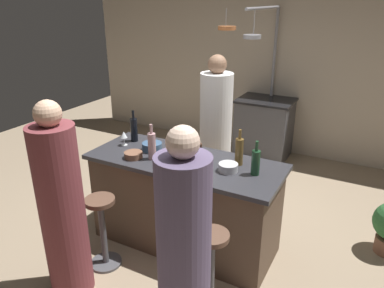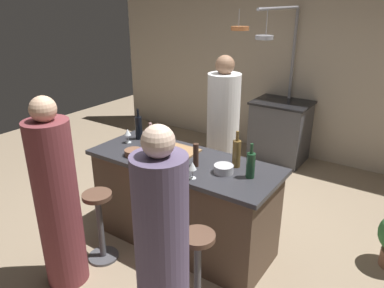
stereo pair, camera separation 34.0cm
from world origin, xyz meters
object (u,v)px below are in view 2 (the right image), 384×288
at_px(wine_bottle_amber, 237,153).
at_px(bar_stool_left, 100,223).
at_px(guest_left, 58,202).
at_px(mixing_bowl_blue, 154,145).
at_px(guest_right, 162,255).
at_px(bar_stool_right, 197,268).
at_px(cutting_board, 182,150).
at_px(wine_glass_near_left_guest, 192,167).
at_px(stove_range, 280,131).
at_px(mixing_bowl_steel, 224,169).
at_px(wine_bottle_green, 251,165).
at_px(wine_glass_by_chef, 128,133).
at_px(wine_bottle_dark, 139,127).
at_px(wine_bottle_rose, 151,144).
at_px(mixing_bowl_wooden, 134,152).
at_px(chef, 223,137).
at_px(pepper_mill, 196,155).

bearing_deg(wine_bottle_amber, bar_stool_left, -141.59).
relative_size(guest_left, mixing_bowl_blue, 8.48).
height_order(guest_right, guest_left, same).
xyz_separation_m(bar_stool_right, bar_stool_left, (-1.05, 0.00, 0.00)).
relative_size(cutting_board, wine_glass_near_left_guest, 2.19).
relative_size(stove_range, guest_left, 0.55).
bearing_deg(wine_glass_near_left_guest, stove_range, 96.05).
bearing_deg(cutting_board, mixing_bowl_steel, -17.93).
distance_m(bar_stool_left, wine_bottle_green, 1.46).
bearing_deg(bar_stool_left, wine_glass_by_chef, 108.48).
xyz_separation_m(wine_bottle_dark, mixing_bowl_steel, (1.12, -0.20, -0.09)).
distance_m(wine_bottle_rose, mixing_bowl_blue, 0.22).
distance_m(stove_range, cutting_board, 2.35).
relative_size(guest_right, guest_left, 1.00).
distance_m(bar_stool_left, mixing_bowl_wooden, 0.71).
height_order(bar_stool_right, wine_bottle_rose, wine_bottle_rose).
distance_m(guest_left, wine_bottle_green, 1.57).
xyz_separation_m(chef, mixing_bowl_steel, (0.56, -0.97, 0.14)).
distance_m(guest_right, wine_glass_near_left_guest, 0.83).
height_order(wine_bottle_green, mixing_bowl_blue, wine_bottle_green).
relative_size(guest_left, pepper_mill, 7.72).
bearing_deg(guest_left, mixing_bowl_wooden, 83.03).
relative_size(wine_glass_by_chef, wine_glass_near_left_guest, 1.00).
height_order(stove_range, bar_stool_right, stove_range).
bearing_deg(wine_bottle_dark, bar_stool_right, -32.22).
bearing_deg(wine_bottle_green, pepper_mill, -171.57).
bearing_deg(pepper_mill, wine_glass_by_chef, 174.79).
relative_size(wine_bottle_dark, wine_bottle_rose, 0.98).
bearing_deg(mixing_bowl_blue, wine_bottle_rose, -55.72).
distance_m(guest_left, wine_bottle_rose, 0.94).
xyz_separation_m(guest_left, cutting_board, (0.41, 1.13, 0.16)).
bearing_deg(guest_left, wine_bottle_amber, 48.02).
bearing_deg(wine_bottle_green, stove_range, 105.26).
bearing_deg(wine_bottle_rose, wine_glass_by_chef, 161.38).
distance_m(mixing_bowl_blue, mixing_bowl_steel, 0.83).
relative_size(guest_right, wine_bottle_green, 5.47).
bearing_deg(cutting_board, mixing_bowl_wooden, -133.28).
distance_m(wine_bottle_amber, wine_glass_by_chef, 1.17).
relative_size(guest_left, wine_glass_near_left_guest, 11.11).
distance_m(chef, wine_bottle_amber, 1.03).
height_order(cutting_board, wine_bottle_rose, wine_bottle_rose).
relative_size(guest_right, wine_glass_near_left_guest, 11.11).
distance_m(chef, wine_glass_near_left_guest, 1.29).
distance_m(bar_stool_right, mixing_bowl_wooden, 1.23).
height_order(stove_range, guest_left, guest_left).
bearing_deg(mixing_bowl_blue, stove_range, 81.01).
bearing_deg(bar_stool_left, guest_right, -20.43).
xyz_separation_m(bar_stool_right, guest_right, (-0.01, -0.39, 0.38)).
height_order(bar_stool_right, wine_glass_by_chef, wine_glass_by_chef).
relative_size(guest_right, cutting_board, 5.07).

